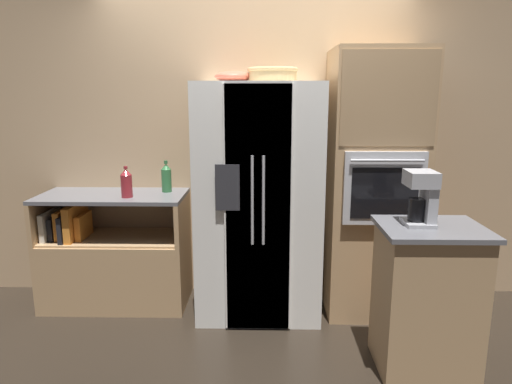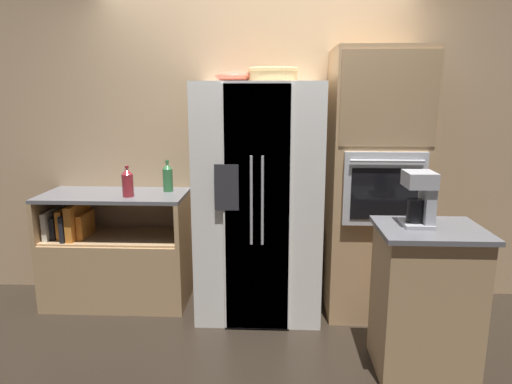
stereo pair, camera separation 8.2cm
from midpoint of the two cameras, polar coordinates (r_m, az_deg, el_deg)
ground_plane at (r=3.79m, az=-0.94°, el=-14.86°), size 20.00×20.00×0.00m
wall_back at (r=3.87m, az=-0.75°, el=7.41°), size 12.00×0.06×2.80m
counter_left at (r=4.01m, az=-17.81°, el=-8.41°), size 1.16×0.55×0.93m
refrigerator at (r=3.55m, az=-0.31°, el=-1.13°), size 0.94×0.76×1.81m
wall_oven at (r=3.66m, az=13.85°, el=0.90°), size 0.70×0.70×2.05m
island_counter at (r=3.09m, az=19.79°, el=-12.40°), size 0.62×0.53×0.94m
wicker_basket at (r=3.51m, az=1.42°, el=14.51°), size 0.38×0.38×0.10m
fruit_bowl at (r=3.56m, az=-3.50°, el=14.21°), size 0.28×0.28×0.08m
bottle_tall at (r=3.81m, az=-11.74°, el=1.76°), size 0.08×0.08×0.26m
bottle_short at (r=3.68m, az=-16.50°, el=1.09°), size 0.09×0.09×0.25m
coffee_maker at (r=2.90m, az=19.39°, el=-0.41°), size 0.17×0.20×0.33m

